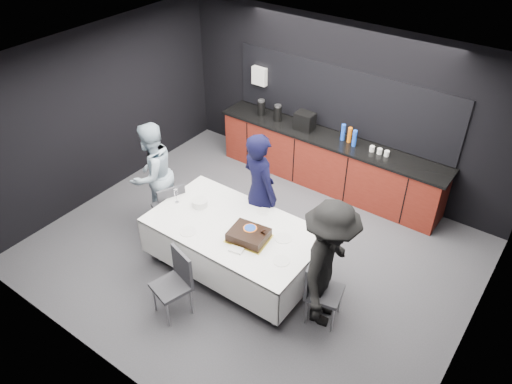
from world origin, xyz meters
TOP-DOWN VIEW (x-y plane):
  - ground at (0.00, 0.00)m, footprint 6.00×6.00m
  - room_shell at (0.00, 0.00)m, footprint 6.04×5.04m
  - kitchenette at (-0.02, 2.22)m, footprint 4.10×0.64m
  - party_table at (0.00, -0.40)m, footprint 2.32×1.32m
  - cake_assembly at (0.31, -0.49)m, footprint 0.57×0.49m
  - plate_stack at (-0.67, -0.32)m, footprint 0.22×0.22m
  - loose_plate_near at (-0.42, -0.85)m, footprint 0.22×0.22m
  - loose_plate_right_a at (0.67, -0.22)m, footprint 0.22×0.22m
  - loose_plate_right_b at (0.88, -0.59)m, footprint 0.21×0.21m
  - loose_plate_far at (0.13, 0.08)m, footprint 0.18×0.18m
  - fork_pile at (0.32, -0.77)m, footprint 0.19×0.14m
  - champagne_flute at (-0.99, -0.45)m, footprint 0.06×0.06m
  - chair_left at (-1.25, -0.36)m, footprint 0.55×0.55m
  - chair_right at (1.36, -0.47)m, footprint 0.50×0.50m
  - chair_near at (-0.14, -1.41)m, footprint 0.52×0.52m
  - person_center at (-0.07, 0.29)m, footprint 0.78×0.64m
  - person_left at (-1.72, -0.21)m, footprint 0.66×0.84m
  - person_right at (1.44, -0.42)m, footprint 0.90×1.27m

SIDE VIEW (x-z plane):
  - ground at x=0.00m, z-range 0.00..0.00m
  - chair_left at x=-1.25m, z-range 0.07..1.00m
  - chair_right at x=1.36m, z-range 0.07..1.00m
  - chair_near at x=-0.14m, z-range 0.07..1.00m
  - kitchenette at x=-0.02m, z-range -0.48..1.57m
  - party_table at x=0.00m, z-range 0.25..1.03m
  - loose_plate_near at x=-0.42m, z-range 0.78..0.79m
  - loose_plate_right_a at x=0.67m, z-range 0.78..0.79m
  - loose_plate_right_b at x=0.88m, z-range 0.78..0.79m
  - loose_plate_far at x=0.13m, z-range 0.78..0.79m
  - fork_pile at x=0.32m, z-range 0.78..0.81m
  - plate_stack at x=-0.67m, z-range 0.78..0.88m
  - person_left at x=-1.72m, z-range 0.00..1.68m
  - cake_assembly at x=0.31m, z-range 0.76..0.93m
  - person_right at x=1.44m, z-range 0.00..1.79m
  - person_center at x=-0.07m, z-range 0.00..1.84m
  - champagne_flute at x=-0.99m, z-range 0.83..1.05m
  - room_shell at x=0.00m, z-range 0.45..3.27m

